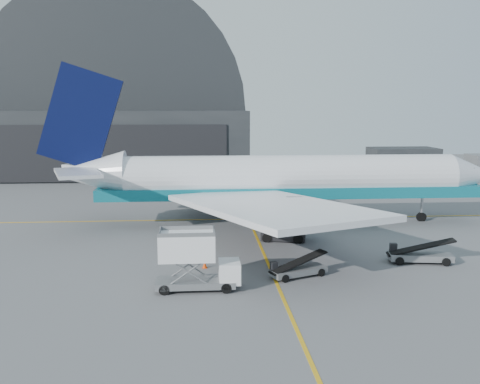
{
  "coord_description": "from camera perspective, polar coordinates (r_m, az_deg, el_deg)",
  "views": [
    {
      "loc": [
        -5.41,
        -39.64,
        12.7
      ],
      "look_at": [
        -1.63,
        11.52,
        4.5
      ],
      "focal_mm": 40.0,
      "sensor_mm": 36.0,
      "label": 1
    }
  ],
  "objects": [
    {
      "name": "belt_loader_b",
      "position": [
        46.62,
        18.6,
        -6.4
      ],
      "size": [
        5.5,
        2.5,
        2.06
      ],
      "rotation": [
        0.0,
        0.0,
        -0.14
      ],
      "color": "slate",
      "rests_on": "ground"
    },
    {
      "name": "catering_truck",
      "position": [
        37.69,
        -4.88,
        -7.36
      ],
      "size": [
        5.91,
        2.33,
        4.06
      ],
      "rotation": [
        0.0,
        0.0,
        0.01
      ],
      "color": "slate",
      "rests_on": "ground"
    },
    {
      "name": "ground",
      "position": [
        41.98,
        3.42,
        -8.55
      ],
      "size": [
        200.0,
        200.0,
        0.0
      ],
      "primitive_type": "plane",
      "color": "#565659",
      "rests_on": "ground"
    },
    {
      "name": "pushback_tug",
      "position": [
        51.68,
        4.8,
        -4.35
      ],
      "size": [
        4.6,
        3.27,
        1.94
      ],
      "rotation": [
        0.0,
        0.0,
        -0.23
      ],
      "color": "black",
      "rests_on": "ground"
    },
    {
      "name": "hangar",
      "position": [
        105.94,
        -13.34,
        7.13
      ],
      "size": [
        50.0,
        28.3,
        28.0
      ],
      "color": "black",
      "rests_on": "ground"
    },
    {
      "name": "airliner",
      "position": [
        58.15,
        3.49,
        1.32
      ],
      "size": [
        49.55,
        48.05,
        17.39
      ],
      "color": "white",
      "rests_on": "ground"
    },
    {
      "name": "belt_loader_a",
      "position": [
        40.93,
        6.15,
        -8.24
      ],
      "size": [
        4.71,
        3.1,
        1.79
      ],
      "rotation": [
        0.0,
        0.0,
        0.4
      ],
      "color": "slate",
      "rests_on": "ground"
    },
    {
      "name": "distant_bldg_a",
      "position": [
        120.45,
        16.94,
        2.64
      ],
      "size": [
        14.0,
        8.0,
        4.0
      ],
      "primitive_type": "cube",
      "color": "black",
      "rests_on": "ground"
    },
    {
      "name": "taxi_lines",
      "position": [
        54.1,
        1.64,
        -4.49
      ],
      "size": [
        80.0,
        42.12,
        0.02
      ],
      "color": "gold",
      "rests_on": "ground"
    },
    {
      "name": "traffic_cone",
      "position": [
        43.0,
        -3.78,
        -7.76
      ],
      "size": [
        0.38,
        0.38,
        0.54
      ],
      "color": "#F94207",
      "rests_on": "ground"
    }
  ]
}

